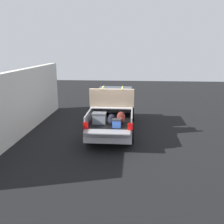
# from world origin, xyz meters

# --- Properties ---
(ground_plane) EXTENTS (40.00, 40.00, 0.00)m
(ground_plane) POSITION_xyz_m (0.00, 0.00, 0.00)
(ground_plane) COLOR black
(pickup_truck) EXTENTS (6.05, 2.06, 2.23)m
(pickup_truck) POSITION_xyz_m (0.37, 0.00, 0.96)
(pickup_truck) COLOR gray
(pickup_truck) RESTS_ON ground_plane
(building_facade) EXTENTS (10.76, 0.36, 3.04)m
(building_facade) POSITION_xyz_m (-0.89, 4.26, 1.52)
(building_facade) COLOR silver
(building_facade) RESTS_ON ground_plane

